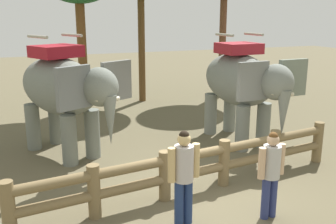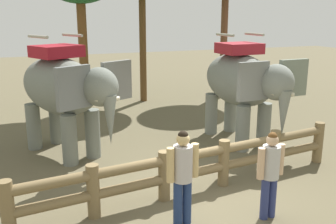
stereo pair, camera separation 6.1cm
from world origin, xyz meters
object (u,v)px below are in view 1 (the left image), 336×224
object	(u,v)px
log_fence	(196,166)
tourist_man_in_blue	(271,169)
elephant_near_left	(64,90)
elephant_center	(242,83)
tourist_woman_in_black	(184,171)

from	to	relation	value
log_fence	tourist_man_in_blue	xyz separation A→B (m)	(0.81, -1.46, 0.37)
tourist_man_in_blue	elephant_near_left	bearing A→B (deg)	122.38
elephant_center	tourist_man_in_blue	size ratio (longest dim) A/B	2.21
log_fence	elephant_near_left	size ratio (longest dim) A/B	2.02
log_fence	elephant_near_left	distance (m)	4.16
elephant_center	tourist_man_in_blue	bearing A→B (deg)	-115.01
elephant_near_left	tourist_man_in_blue	distance (m)	5.71
tourist_woman_in_black	tourist_man_in_blue	bearing A→B (deg)	-13.14
tourist_man_in_blue	elephant_center	bearing A→B (deg)	64.99
tourist_woman_in_black	tourist_man_in_blue	distance (m)	1.62
elephant_near_left	tourist_man_in_blue	size ratio (longest dim) A/B	2.25
tourist_woman_in_black	tourist_man_in_blue	xyz separation A→B (m)	(1.58, -0.37, -0.06)
log_fence	tourist_man_in_blue	size ratio (longest dim) A/B	4.55
elephant_near_left	tourist_woman_in_black	size ratio (longest dim) A/B	2.12
tourist_woman_in_black	tourist_man_in_blue	world-z (taller)	tourist_woman_in_black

